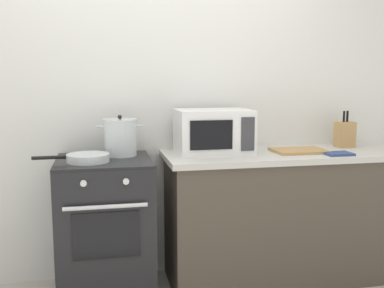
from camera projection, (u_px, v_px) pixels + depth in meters
The scene contains 10 objects.
back_wall at pixel (191, 103), 3.33m from camera, with size 4.40×0.10×2.50m, color silver.
lower_cabinet_right at pixel (284, 218), 3.23m from camera, with size 1.64×0.56×0.88m, color #4C4238.
countertop_right at pixel (286, 155), 3.16m from camera, with size 1.70×0.60×0.04m, color beige.
stove at pixel (106, 228), 2.95m from camera, with size 0.60×0.64×0.92m.
stock_pot at pixel (120, 137), 3.00m from camera, with size 0.30×0.22×0.27m.
frying_pan at pixel (87, 158), 2.78m from camera, with size 0.46×0.26×0.05m.
microwave at pixel (213, 132), 3.09m from camera, with size 0.50×0.37×0.30m.
cutting_board at pixel (299, 151), 3.16m from camera, with size 0.36×0.26×0.02m, color tan.
knife_block at pixel (345, 134), 3.37m from camera, with size 0.13×0.10×0.27m.
oven_mitt at pixel (338, 154), 3.04m from camera, with size 0.18×0.14×0.02m, color #33477A.
Camera 1 is at (-0.38, -2.29, 1.44)m, focal length 42.39 mm.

